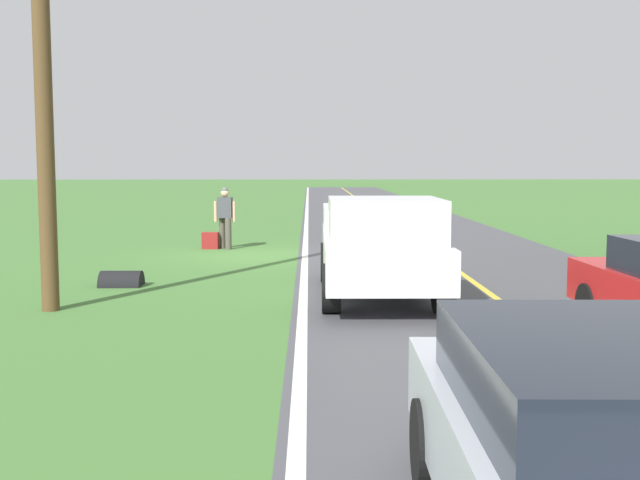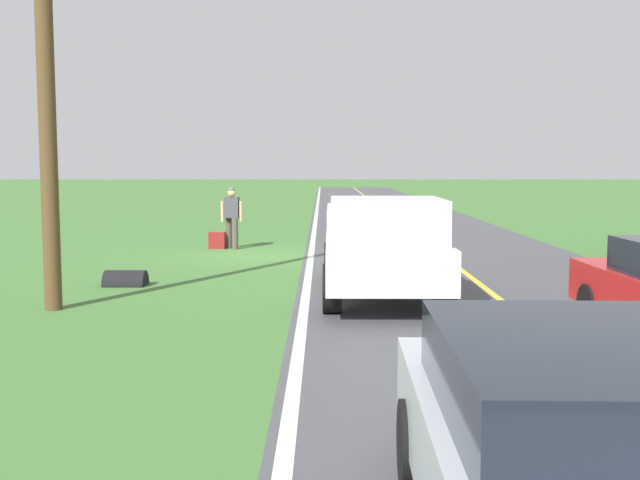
{
  "view_description": "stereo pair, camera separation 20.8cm",
  "coord_description": "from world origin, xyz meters",
  "px_view_note": "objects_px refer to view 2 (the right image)",
  "views": [
    {
      "loc": [
        -1.38,
        20.0,
        2.38
      ],
      "look_at": [
        -1.55,
        8.54,
        1.25
      ],
      "focal_mm": 43.29,
      "sensor_mm": 36.0,
      "label": 1
    },
    {
      "loc": [
        -1.59,
        20.0,
        2.38
      ],
      "look_at": [
        -1.55,
        8.54,
        1.25
      ],
      "focal_mm": 43.29,
      "sensor_mm": 36.0,
      "label": 2
    }
  ],
  "objects_px": {
    "sedan_ahead_same_lane": "(593,460)",
    "hitchhiker_walking": "(232,214)",
    "suitcase_carried": "(217,240)",
    "utility_pole_roadside": "(45,58)",
    "pickup_truck_passing": "(382,244)"
  },
  "relations": [
    {
      "from": "sedan_ahead_same_lane",
      "to": "hitchhiker_walking",
      "type": "bearing_deg",
      "value": -76.97
    },
    {
      "from": "suitcase_carried",
      "to": "sedan_ahead_same_lane",
      "type": "height_order",
      "value": "sedan_ahead_same_lane"
    },
    {
      "from": "suitcase_carried",
      "to": "utility_pole_roadside",
      "type": "distance_m",
      "value": 10.03
    },
    {
      "from": "hitchhiker_walking",
      "to": "suitcase_carried",
      "type": "distance_m",
      "value": 0.86
    },
    {
      "from": "suitcase_carried",
      "to": "pickup_truck_passing",
      "type": "xyz_separation_m",
      "value": [
        -4.05,
        8.02,
        0.73
      ]
    },
    {
      "from": "suitcase_carried",
      "to": "sedan_ahead_same_lane",
      "type": "distance_m",
      "value": 18.1
    },
    {
      "from": "utility_pole_roadside",
      "to": "hitchhiker_walking",
      "type": "bearing_deg",
      "value": -101.46
    },
    {
      "from": "hitchhiker_walking",
      "to": "sedan_ahead_same_lane",
      "type": "relative_size",
      "value": 0.39
    },
    {
      "from": "hitchhiker_walking",
      "to": "pickup_truck_passing",
      "type": "relative_size",
      "value": 0.32
    },
    {
      "from": "suitcase_carried",
      "to": "utility_pole_roadside",
      "type": "bearing_deg",
      "value": -3.65
    },
    {
      "from": "utility_pole_roadside",
      "to": "suitcase_carried",
      "type": "bearing_deg",
      "value": -98.93
    },
    {
      "from": "hitchhiker_walking",
      "to": "sedan_ahead_same_lane",
      "type": "height_order",
      "value": "hitchhiker_walking"
    },
    {
      "from": "pickup_truck_passing",
      "to": "utility_pole_roadside",
      "type": "relative_size",
      "value": 0.67
    },
    {
      "from": "pickup_truck_passing",
      "to": "suitcase_carried",
      "type": "bearing_deg",
      "value": -63.18
    },
    {
      "from": "suitcase_carried",
      "to": "utility_pole_roadside",
      "type": "xyz_separation_m",
      "value": [
        1.44,
        9.16,
        3.83
      ]
    }
  ]
}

